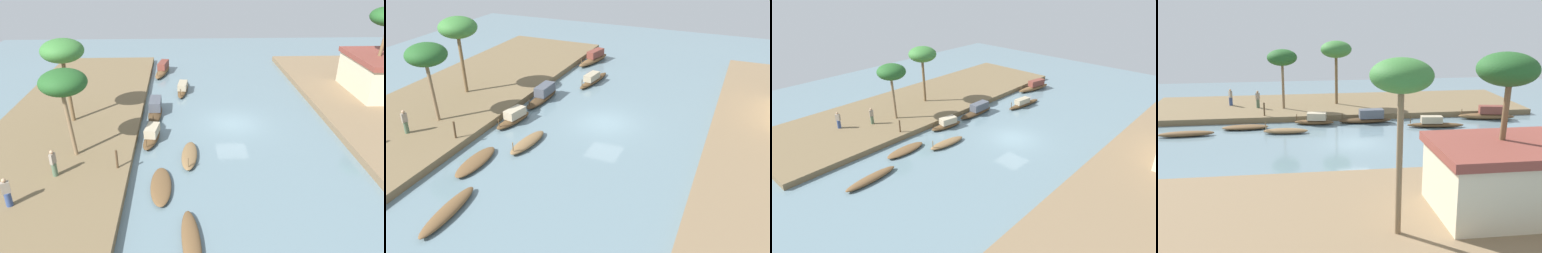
{
  "view_description": "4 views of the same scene",
  "coord_description": "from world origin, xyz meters",
  "views": [
    {
      "loc": [
        26.08,
        -4.22,
        12.46
      ],
      "look_at": [
        2.01,
        -3.37,
        0.78
      ],
      "focal_mm": 34.16,
      "sensor_mm": 36.0,
      "label": 1
    },
    {
      "loc": [
        25.62,
        8.85,
        13.42
      ],
      "look_at": [
        2.7,
        -1.04,
        0.75
      ],
      "focal_mm": 37.77,
      "sensor_mm": 36.0,
      "label": 2
    },
    {
      "loc": [
        24.26,
        16.08,
        14.84
      ],
      "look_at": [
        2.65,
        -3.91,
        0.89
      ],
      "focal_mm": 31.93,
      "sensor_mm": 36.0,
      "label": 3
    },
    {
      "loc": [
        5.09,
        34.11,
        10.27
      ],
      "look_at": [
        0.27,
        -0.72,
        1.16
      ],
      "focal_mm": 44.14,
      "sensor_mm": 36.0,
      "label": 4
    }
  ],
  "objects": [
    {
      "name": "sampan_with_tall_canopy",
      "position": [
        2.62,
        -6.28,
        0.42
      ],
      "size": [
        3.58,
        1.51,
        1.06
      ],
      "rotation": [
        0.0,
        0.0,
        -0.16
      ],
      "color": "brown",
      "rests_on": "river_water"
    },
    {
      "name": "mooring_post",
      "position": [
        7.07,
        -8.07,
        1.13
      ],
      "size": [
        0.14,
        0.14,
        1.21
      ],
      "primitive_type": "cylinder",
      "color": "#4C3823",
      "rests_on": "riverbank_left"
    },
    {
      "name": "sampan_downstream_large",
      "position": [
        -13.31,
        -6.09,
        0.47
      ],
      "size": [
        5.23,
        2.01,
        1.27
      ],
      "rotation": [
        0.0,
        0.0,
        -0.2
      ],
      "color": "brown",
      "rests_on": "river_water"
    },
    {
      "name": "person_on_near_bank",
      "position": [
        7.8,
        -11.58,
        1.28
      ],
      "size": [
        0.41,
        0.41,
        1.69
      ],
      "rotation": [
        0.0,
        0.0,
        2.75
      ],
      "color": "#4C664C",
      "rests_on": "riverbank_left"
    },
    {
      "name": "palm_tree_left_far",
      "position": [
        5.33,
        -11.11,
        5.36
      ],
      "size": [
        2.85,
        2.85,
        5.68
      ],
      "color": "#7F6647",
      "rests_on": "riverbank_left"
    },
    {
      "name": "palm_tree_right_short",
      "position": [
        0.42,
        15.62,
        7.33
      ],
      "size": [
        2.64,
        2.64,
        7.69
      ],
      "color": "#7F6647",
      "rests_on": "riverbank_right"
    },
    {
      "name": "sampan_open_hull",
      "position": [
        5.21,
        -3.65,
        0.21
      ],
      "size": [
        3.73,
        1.32,
        0.98
      ],
      "rotation": [
        0.0,
        0.0,
        -0.08
      ],
      "color": "brown",
      "rests_on": "river_water"
    },
    {
      "name": "sampan_midstream",
      "position": [
        8.6,
        -5.39,
        0.19
      ],
      "size": [
        3.89,
        1.31,
        0.38
      ],
      "rotation": [
        0.0,
        0.0,
        0.03
      ],
      "color": "brown",
      "rests_on": "river_water"
    },
    {
      "name": "river_water",
      "position": [
        0.0,
        0.0,
        0.0
      ],
      "size": [
        61.99,
        61.99,
        0.0
      ],
      "primitive_type": "plane",
      "color": "slate",
      "rests_on": "ground"
    },
    {
      "name": "riverbank_right",
      "position": [
        0.0,
        12.8,
        0.26
      ],
      "size": [
        36.39,
        10.89,
        0.53
      ],
      "primitive_type": "cube",
      "color": "#846B4C",
      "rests_on": "ground"
    },
    {
      "name": "sampan_upstream_small",
      "position": [
        -7.49,
        -3.92,
        0.36
      ],
      "size": [
        4.99,
        1.46,
        0.98
      ],
      "rotation": [
        0.0,
        0.0,
        -0.12
      ],
      "color": "brown",
      "rests_on": "river_water"
    },
    {
      "name": "palm_tree_right_tall",
      "position": [
        -5.16,
        13.51,
        7.23
      ],
      "size": [
        2.91,
        2.91,
        7.65
      ],
      "color": "brown",
      "rests_on": "riverbank_right"
    },
    {
      "name": "riverbank_left",
      "position": [
        0.0,
        -12.8,
        0.26
      ],
      "size": [
        36.39,
        10.89,
        0.53
      ],
      "primitive_type": "cube",
      "color": "brown",
      "rests_on": "ground"
    },
    {
      "name": "riverside_building",
      "position": [
        -5.26,
        14.08,
        2.27
      ],
      "size": [
        7.22,
        5.4,
        3.45
      ],
      "rotation": [
        0.0,
        0.0,
        -0.0
      ],
      "color": "beige",
      "rests_on": "riverbank_right"
    },
    {
      "name": "sampan_near_left_bank",
      "position": [
        13.15,
        -3.79,
        0.22
      ],
      "size": [
        4.48,
        1.14,
        0.43
      ],
      "rotation": [
        0.0,
        0.0,
        0.06
      ],
      "color": "brown",
      "rests_on": "river_water"
    },
    {
      "name": "sampan_foreground",
      "position": [
        -2.09,
        -6.3,
        0.47
      ],
      "size": [
        4.71,
        1.15,
        1.21
      ],
      "rotation": [
        0.0,
        0.0,
        -0.01
      ],
      "color": "#47331E",
      "rests_on": "river_water"
    },
    {
      "name": "palm_tree_left_near",
      "position": [
        0.02,
        -12.57,
        5.91
      ],
      "size": [
        3.07,
        3.07,
        6.31
      ],
      "color": "brown",
      "rests_on": "riverbank_left"
    },
    {
      "name": "person_by_mooring",
      "position": [
        10.54,
        -13.11,
        1.27
      ],
      "size": [
        0.46,
        0.49,
        1.66
      ],
      "rotation": [
        0.0,
        0.0,
        2.04
      ],
      "color": "#33477A",
      "rests_on": "riverbank_left"
    }
  ]
}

